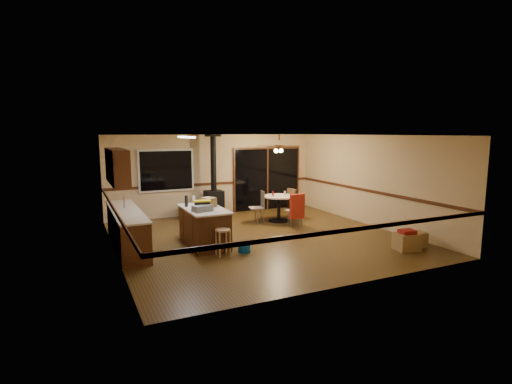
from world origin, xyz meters
TOP-DOWN VIEW (x-y plane):
  - floor at (0.00, 0.00)m, footprint 7.00×7.00m
  - ceiling at (0.00, 0.00)m, footprint 7.00×7.00m
  - wall_back at (0.00, 3.50)m, footprint 7.00×0.00m
  - wall_front at (0.00, -3.50)m, footprint 7.00×0.00m
  - wall_left at (-3.50, 0.00)m, footprint 0.00×7.00m
  - wall_right at (3.50, 0.00)m, footprint 0.00×7.00m
  - chair_rail at (0.00, 0.00)m, footprint 7.00×7.00m
  - window at (-1.60, 3.45)m, footprint 1.72×0.10m
  - sliding_door at (1.90, 3.45)m, footprint 2.52×0.10m
  - lower_cabinets at (-3.20, 0.50)m, footprint 0.60×3.00m
  - countertop at (-3.20, 0.50)m, footprint 0.64×3.04m
  - upper_cabinets at (-3.33, 0.70)m, footprint 0.35×2.00m
  - kitchen_island at (-1.50, 0.00)m, footprint 0.88×1.68m
  - wood_stove at (-0.20, 3.05)m, footprint 0.55×0.50m
  - ceiling_fan at (1.35, 1.56)m, footprint 0.24×0.24m
  - fluorescent_strip at (-1.80, 0.30)m, footprint 0.10×1.20m
  - toolbox_grey at (-1.64, -0.34)m, footprint 0.50×0.37m
  - toolbox_black at (-1.59, -0.17)m, footprint 0.37×0.23m
  - toolbox_yellow_lid at (-1.59, -0.17)m, footprint 0.43×0.27m
  - box_on_island at (-1.32, 0.16)m, footprint 0.35×0.40m
  - bottle_dark at (-1.82, 0.36)m, footprint 0.08×0.08m
  - bottle_pink at (-1.43, 0.01)m, footprint 0.09×0.09m
  - bottle_white at (-1.54, 0.68)m, footprint 0.09×0.09m
  - bar_stool at (-1.38, -0.95)m, footprint 0.41×0.41m
  - blue_bucket at (-0.86, -0.92)m, footprint 0.34×0.34m
  - dining_table at (1.35, 1.56)m, footprint 1.00×1.00m
  - glass_red at (1.20, 1.66)m, footprint 0.05×0.05m
  - glass_cream at (1.53, 1.51)m, footprint 0.08×0.08m
  - chair_left at (0.75, 1.63)m, footprint 0.48×0.48m
  - chair_near at (1.45, 0.67)m, footprint 0.44×0.46m
  - chair_right at (1.87, 1.59)m, footprint 0.49×0.45m
  - box_under_window at (-1.08, 3.10)m, footprint 0.58×0.50m
  - box_corner_a at (2.57, -2.34)m, footprint 0.57×0.51m
  - box_corner_b at (3.04, -2.18)m, footprint 0.50×0.46m
  - box_small_red at (2.57, -2.34)m, footprint 0.38×0.33m

SIDE VIEW (x-z plane):
  - floor at x=0.00m, z-range 0.00..0.00m
  - blue_bucket at x=-0.86m, z-range 0.00..0.23m
  - box_corner_b at x=3.04m, z-range 0.00..0.34m
  - box_corner_a at x=2.57m, z-range 0.00..0.39m
  - box_under_window at x=-1.08m, z-range 0.00..0.41m
  - bar_stool at x=-1.38m, z-range 0.00..0.59m
  - lower_cabinets at x=-3.20m, z-range 0.00..0.86m
  - box_small_red at x=2.57m, z-range 0.39..0.48m
  - kitchen_island at x=-1.50m, z-range 0.00..0.90m
  - dining_table at x=1.35m, z-range 0.15..0.93m
  - chair_left at x=0.75m, z-range 0.33..0.85m
  - chair_near at x=1.45m, z-range 0.25..0.95m
  - chair_right at x=1.87m, z-range 0.25..0.95m
  - wood_stove at x=-0.20m, z-range -0.53..1.99m
  - glass_cream at x=1.53m, z-range 0.78..0.92m
  - glass_red at x=1.20m, z-range 0.78..0.92m
  - countertop at x=-3.20m, z-range 0.86..0.90m
  - toolbox_grey at x=-1.64m, z-range 0.90..1.04m
  - toolbox_black at x=-1.59m, z-range 0.90..1.09m
  - bottle_white at x=-1.54m, z-range 0.90..1.10m
  - chair_rail at x=0.00m, z-range 0.96..1.04m
  - bottle_pink at x=-1.43m, z-range 0.90..1.11m
  - box_on_island at x=-1.32m, z-range 0.90..1.12m
  - bottle_dark at x=-1.82m, z-range 0.90..1.17m
  - sliding_door at x=1.90m, z-range 0.00..2.10m
  - toolbox_yellow_lid at x=-1.59m, z-range 1.09..1.12m
  - wall_back at x=0.00m, z-range -2.20..4.80m
  - wall_front at x=0.00m, z-range -2.20..4.80m
  - wall_left at x=-3.50m, z-range -2.20..4.80m
  - wall_right at x=3.50m, z-range -2.20..4.80m
  - window at x=-1.60m, z-range 0.84..2.16m
  - upper_cabinets at x=-3.33m, z-range 1.50..2.30m
  - ceiling_fan at x=1.35m, z-range 1.94..2.49m
  - fluorescent_strip at x=-1.80m, z-range 2.54..2.58m
  - ceiling at x=0.00m, z-range 2.60..2.60m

